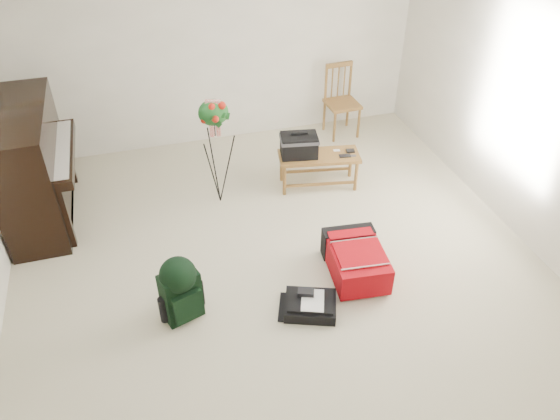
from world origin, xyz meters
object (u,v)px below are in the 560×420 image
object	(u,v)px
dining_chair	(342,101)
black_duffel	(310,304)
flower_stand	(217,153)
red_suitcase	(354,256)
green_backpack	(180,287)
bench	(306,150)
piano	(33,168)

from	to	relation	value
dining_chair	black_duffel	distance (m)	3.30
flower_stand	red_suitcase	bearing A→B (deg)	-39.59
black_duffel	green_backpack	xyz separation A→B (m)	(-1.08, 0.25, 0.28)
red_suitcase	black_duffel	xyz separation A→B (m)	(-0.56, -0.38, -0.10)
dining_chair	green_backpack	world-z (taller)	dining_chair
flower_stand	dining_chair	bearing A→B (deg)	46.72
bench	red_suitcase	bearing A→B (deg)	-79.97
bench	black_duffel	bearing A→B (deg)	-96.93
black_duffel	flower_stand	world-z (taller)	flower_stand
red_suitcase	dining_chair	bearing A→B (deg)	77.26
bench	green_backpack	size ratio (longest dim) A/B	1.50
red_suitcase	piano	bearing A→B (deg)	154.65
piano	bench	world-z (taller)	piano
dining_chair	flower_stand	bearing A→B (deg)	-152.01
red_suitcase	green_backpack	size ratio (longest dim) A/B	1.20
bench	red_suitcase	world-z (taller)	bench
piano	black_duffel	bearing A→B (deg)	-42.72
dining_chair	red_suitcase	size ratio (longest dim) A/B	1.22
black_duffel	flower_stand	distance (m)	1.98
piano	red_suitcase	xyz separation A→B (m)	(2.85, -1.73, -0.44)
piano	bench	bearing A→B (deg)	-5.42
piano	flower_stand	bearing A→B (deg)	-8.15
black_duffel	flower_stand	bearing A→B (deg)	124.05
bench	piano	bearing A→B (deg)	-175.33
bench	black_duffel	distance (m)	1.97
piano	bench	distance (m)	2.87
flower_stand	bench	bearing A→B (deg)	15.92
piano	flower_stand	xyz separation A→B (m)	(1.85, -0.27, 0.02)
bench	green_backpack	distance (m)	2.29
bench	flower_stand	xyz separation A→B (m)	(-1.00, 0.00, 0.13)
piano	green_backpack	distance (m)	2.23
bench	red_suitcase	distance (m)	1.50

